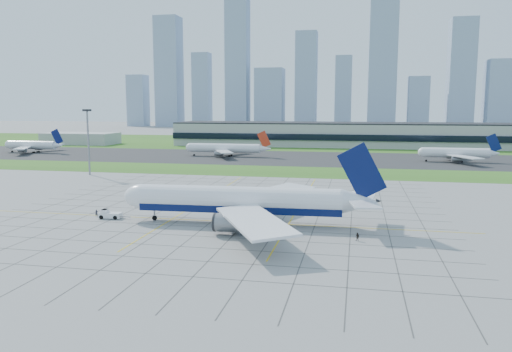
{
  "coord_description": "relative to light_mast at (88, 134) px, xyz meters",
  "views": [
    {
      "loc": [
        32.94,
        -112.29,
        26.77
      ],
      "look_at": [
        4.81,
        25.68,
        7.0
      ],
      "focal_mm": 35.0,
      "sensor_mm": 36.0,
      "label": 1
    }
  ],
  "objects": [
    {
      "name": "ground",
      "position": [
        70.0,
        -65.0,
        -16.18
      ],
      "size": [
        1400.0,
        1400.0,
        0.0
      ],
      "primitive_type": "plane",
      "color": "#969691",
      "rests_on": "ground"
    },
    {
      "name": "crew_near",
      "position": [
        40.92,
        -68.21,
        -15.32
      ],
      "size": [
        0.75,
        0.7,
        1.72
      ],
      "primitive_type": "imported",
      "rotation": [
        0.0,
        0.0,
        0.62
      ],
      "color": "black",
      "rests_on": "ground"
    },
    {
      "name": "city_skyline",
      "position": [
        61.29,
        455.0,
        42.91
      ],
      "size": [
        523.0,
        32.4,
        160.0
      ],
      "color": "#8FA4BC",
      "rests_on": "ground"
    },
    {
      "name": "asphalt_taxiway",
      "position": [
        70.0,
        80.0,
        -16.15
      ],
      "size": [
        700.0,
        75.0,
        0.04
      ],
      "primitive_type": "cube",
      "color": "#383838",
      "rests_on": "ground"
    },
    {
      "name": "distant_jet_0",
      "position": [
        -81.06,
        78.69,
        -11.7
      ],
      "size": [
        35.03,
        42.66,
        14.08
      ],
      "color": "white",
      "rests_on": "ground"
    },
    {
      "name": "service_block",
      "position": [
        -90.0,
        145.0,
        -12.18
      ],
      "size": [
        50.0,
        25.0,
        8.0
      ],
      "primitive_type": "cube",
      "color": "#B7B7B2",
      "rests_on": "ground"
    },
    {
      "name": "crew_far",
      "position": [
        103.48,
        -78.3,
        -15.31
      ],
      "size": [
        1.06,
        0.99,
        1.74
      ],
      "primitive_type": "imported",
      "rotation": [
        0.0,
        0.0,
        -0.53
      ],
      "color": "black",
      "rests_on": "ground"
    },
    {
      "name": "apron_markings",
      "position": [
        70.43,
        -53.91,
        -16.17
      ],
      "size": [
        120.0,
        130.0,
        0.03
      ],
      "color": "#474744",
      "rests_on": "ground"
    },
    {
      "name": "pushback_tug",
      "position": [
        44.9,
        -69.32,
        -15.22
      ],
      "size": [
        7.79,
        2.9,
        2.16
      ],
      "rotation": [
        0.0,
        0.0,
        0.04
      ],
      "color": "white",
      "rests_on": "ground"
    },
    {
      "name": "distant_jet_2",
      "position": [
        149.99,
        76.18,
        -11.7
      ],
      "size": [
        35.62,
        42.66,
        14.08
      ],
      "color": "white",
      "rests_on": "ground"
    },
    {
      "name": "terminal",
      "position": [
        110.0,
        164.87,
        -8.29
      ],
      "size": [
        260.0,
        43.0,
        15.8
      ],
      "color": "#B7B7B2",
      "rests_on": "ground"
    },
    {
      "name": "grass_median",
      "position": [
        70.0,
        25.0,
        -16.16
      ],
      "size": [
        700.0,
        35.0,
        0.04
      ],
      "primitive_type": "cube",
      "color": "#325E1B",
      "rests_on": "ground"
    },
    {
      "name": "grass_far",
      "position": [
        70.0,
        190.0,
        -16.16
      ],
      "size": [
        700.0,
        145.0,
        0.04
      ],
      "primitive_type": "cube",
      "color": "#325E1B",
      "rests_on": "ground"
    },
    {
      "name": "distant_jet_1",
      "position": [
        33.78,
        80.47,
        -11.69
      ],
      "size": [
        44.51,
        42.66,
        14.08
      ],
      "color": "white",
      "rests_on": "ground"
    },
    {
      "name": "light_mast",
      "position": [
        0.0,
        0.0,
        0.0
      ],
      "size": [
        2.5,
        2.5,
        25.6
      ],
      "color": "gray",
      "rests_on": "ground"
    },
    {
      "name": "airliner",
      "position": [
        77.36,
        -68.27,
        -10.97
      ],
      "size": [
        60.61,
        61.36,
        19.07
      ],
      "rotation": [
        0.0,
        0.0,
        0.04
      ],
      "color": "white",
      "rests_on": "ground"
    }
  ]
}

